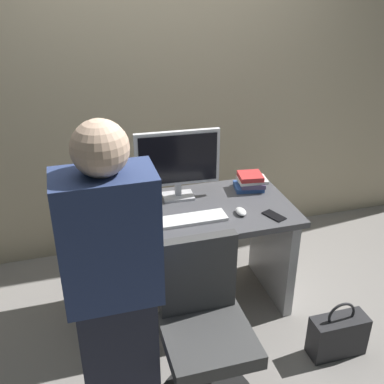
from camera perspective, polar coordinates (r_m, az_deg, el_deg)
ground_plane at (r=3.33m, az=-0.24°, el=-13.44°), size 9.00×9.00×0.00m
wall_back at (r=3.48m, az=-4.54°, el=16.01°), size 6.40×0.10×3.00m
desk at (r=3.02m, az=-0.26°, el=-6.16°), size 1.30×0.69×0.74m
office_chair at (r=2.48m, az=1.61°, el=-17.22°), size 0.52×0.52×0.94m
person_at_desk at (r=2.09m, az=-9.50°, el=-12.59°), size 0.40×0.24×1.64m
monitor at (r=2.94m, az=-1.76°, el=3.79°), size 0.54×0.15×0.46m
keyboard at (r=2.78m, az=-0.12°, el=-3.35°), size 0.43×0.13×0.02m
mouse at (r=2.86m, az=5.99°, el=-2.39°), size 0.06×0.10×0.03m
cup_near_keyboard at (r=2.72m, az=-8.04°, el=-3.46°), size 0.08×0.08×0.09m
cup_by_monitor at (r=2.97m, az=-11.13°, el=-1.07°), size 0.08×0.08×0.09m
book_stack at (r=3.16m, az=7.17°, el=1.23°), size 0.23×0.20×0.11m
cell_phone at (r=2.87m, az=10.00°, el=-2.88°), size 0.12×0.16×0.01m
handbag at (r=3.03m, az=17.40°, el=-16.34°), size 0.34×0.14×0.38m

